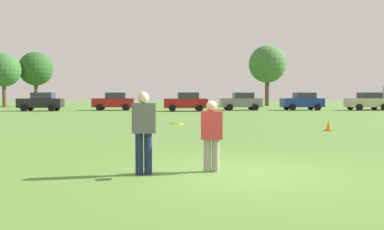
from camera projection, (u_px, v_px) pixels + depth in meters
ground_plane at (237, 173)px, 8.64m from camera, size 189.37×189.37×0.00m
player_thrower at (144, 128)px, 8.40m from camera, size 0.50×0.33×1.69m
player_defender at (212, 132)px, 8.73m from camera, size 0.47×0.29×1.51m
frisbee at (176, 124)px, 8.22m from camera, size 0.27×0.27×0.09m
traffic_cone at (329, 126)px, 18.56m from camera, size 0.32×0.32×0.48m
parked_car_near_left at (41, 102)px, 40.70m from camera, size 4.25×2.32×1.82m
parked_car_mid_left at (114, 101)px, 42.43m from camera, size 4.25×2.32×1.82m
parked_car_center at (186, 102)px, 40.09m from camera, size 4.25×2.32×1.82m
parked_car_mid_right at (241, 101)px, 42.65m from camera, size 4.25×2.32×1.82m
parked_car_near_right at (302, 101)px, 42.67m from camera, size 4.25×2.32×1.82m
parked_car_far_right at (368, 101)px, 42.51m from camera, size 4.25×2.32×1.82m
tree_west_maple at (4, 70)px, 52.33m from camera, size 4.21×4.21×6.84m
tree_center_elm at (36, 69)px, 55.49m from camera, size 4.50×4.50×7.31m
tree_east_birch at (267, 64)px, 58.09m from camera, size 5.22×5.22×8.49m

